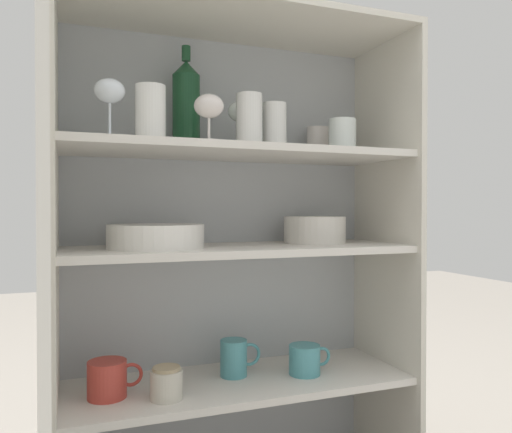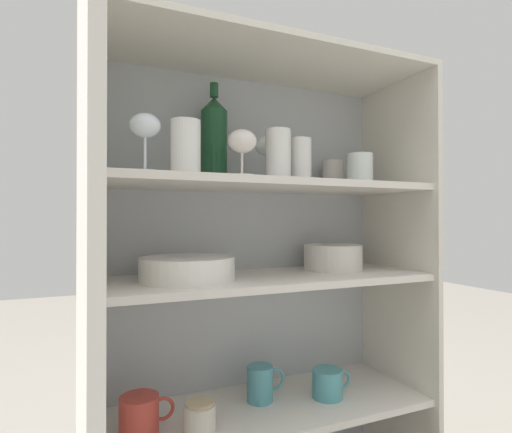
{
  "view_description": "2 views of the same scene",
  "coord_description": "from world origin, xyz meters",
  "px_view_note": "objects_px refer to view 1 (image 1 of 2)",
  "views": [
    {
      "loc": [
        -0.44,
        -1.16,
        0.79
      ],
      "look_at": [
        0.05,
        0.16,
        0.77
      ],
      "focal_mm": 35.0,
      "sensor_mm": 36.0,
      "label": 1
    },
    {
      "loc": [
        -0.48,
        -0.88,
        0.85
      ],
      "look_at": [
        -0.04,
        0.15,
        0.85
      ],
      "focal_mm": 28.0,
      "sensor_mm": 36.0,
      "label": 2
    }
  ],
  "objects_px": {
    "wine_bottle": "(186,105)",
    "storage_jar": "(166,383)",
    "plate_stack_white": "(156,236)",
    "mixing_bowl_large": "(315,229)",
    "coffee_mug_primary": "(305,360)"
  },
  "relations": [
    {
      "from": "wine_bottle",
      "to": "storage_jar",
      "type": "bearing_deg",
      "value": -117.89
    },
    {
      "from": "storage_jar",
      "to": "coffee_mug_primary",
      "type": "bearing_deg",
      "value": 6.75
    },
    {
      "from": "plate_stack_white",
      "to": "mixing_bowl_large",
      "type": "distance_m",
      "value": 0.49
    },
    {
      "from": "plate_stack_white",
      "to": "coffee_mug_primary",
      "type": "height_order",
      "value": "plate_stack_white"
    },
    {
      "from": "wine_bottle",
      "to": "plate_stack_white",
      "type": "distance_m",
      "value": 0.4
    },
    {
      "from": "wine_bottle",
      "to": "storage_jar",
      "type": "xyz_separation_m",
      "value": [
        -0.09,
        -0.17,
        -0.74
      ]
    },
    {
      "from": "wine_bottle",
      "to": "coffee_mug_primary",
      "type": "height_order",
      "value": "wine_bottle"
    },
    {
      "from": "wine_bottle",
      "to": "mixing_bowl_large",
      "type": "height_order",
      "value": "wine_bottle"
    },
    {
      "from": "plate_stack_white",
      "to": "mixing_bowl_large",
      "type": "xyz_separation_m",
      "value": [
        0.49,
        0.04,
        0.01
      ]
    },
    {
      "from": "wine_bottle",
      "to": "coffee_mug_primary",
      "type": "bearing_deg",
      "value": -20.42
    },
    {
      "from": "coffee_mug_primary",
      "to": "storage_jar",
      "type": "xyz_separation_m",
      "value": [
        -0.41,
        -0.05,
        -0.0
      ]
    },
    {
      "from": "coffee_mug_primary",
      "to": "mixing_bowl_large",
      "type": "bearing_deg",
      "value": 46.53
    },
    {
      "from": "coffee_mug_primary",
      "to": "storage_jar",
      "type": "relative_size",
      "value": 1.57
    },
    {
      "from": "wine_bottle",
      "to": "storage_jar",
      "type": "distance_m",
      "value": 0.76
    },
    {
      "from": "wine_bottle",
      "to": "plate_stack_white",
      "type": "bearing_deg",
      "value": -137.8
    }
  ]
}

